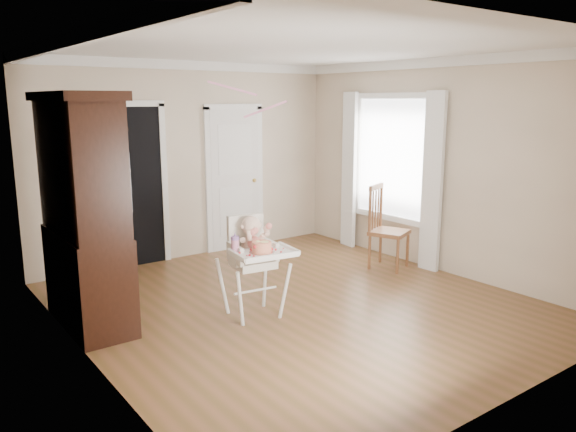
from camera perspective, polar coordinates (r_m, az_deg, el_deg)
floor at (r=6.19m, az=1.17°, el=-8.97°), size 5.00×5.00×0.00m
ceiling at (r=5.81m, az=1.28°, el=16.80°), size 5.00×5.00×0.00m
wall_back at (r=7.96m, az=-9.90°, el=5.52°), size 4.50×0.00×4.50m
wall_left at (r=4.83m, az=-20.42°, el=1.02°), size 0.00×5.00×5.00m
wall_right at (r=7.43m, az=15.14°, el=4.86°), size 0.00×5.00×5.00m
crown_molding at (r=5.80m, az=1.28°, el=16.21°), size 4.50×5.00×0.12m
doorway at (r=7.62m, az=-15.84°, el=3.15°), size 1.06×0.05×2.22m
closet_door at (r=8.31m, az=-5.42°, el=3.64°), size 0.96×0.09×2.13m
window_right at (r=7.90m, az=10.25°, el=5.01°), size 0.13×1.84×2.30m
high_chair at (r=5.69m, az=-3.57°, el=-3.93°), size 0.69×0.82×1.06m
baby at (r=5.67m, az=-3.69°, el=-2.39°), size 0.30×0.25×0.47m
cake at (r=5.42m, az=-2.68°, el=-3.19°), size 0.25×0.25×0.11m
sippy_cup at (r=5.48m, az=-5.40°, el=-2.80°), size 0.08×0.08×0.19m
china_cabinet at (r=5.69m, az=-19.98°, el=0.33°), size 0.60×1.34×2.26m
dining_chair at (r=7.48m, az=10.01°, el=-1.38°), size 0.59×0.59×1.10m
streamer at (r=5.60m, az=-5.69°, el=12.79°), size 0.37×0.36×0.15m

